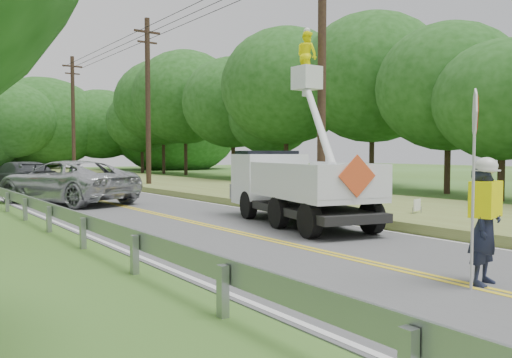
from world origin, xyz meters
TOP-DOWN VIEW (x-y plane):
  - ground at (0.00, 0.00)m, footprint 140.00×140.00m
  - road at (0.00, 14.00)m, footprint 7.20×96.00m
  - guardrail at (-4.02, 14.91)m, footprint 0.18×48.00m
  - utility_poles at (5.00, 17.02)m, footprint 1.60×43.30m
  - tall_grass_verge at (7.10, 14.00)m, footprint 7.00×96.00m
  - treeline_right at (15.56, 26.74)m, footprint 12.08×52.94m
  - flagger at (0.24, -0.09)m, footprint 1.17×0.61m
  - bucket_truck at (2.74, 8.06)m, footprint 4.05×6.67m
  - suv_silver at (-1.50, 17.73)m, footprint 5.23×7.17m
  - suv_darkgrey at (-2.03, 24.39)m, footprint 3.30×6.08m
  - yard_sign at (5.61, 5.32)m, footprint 0.50×0.17m

SIDE VIEW (x-z plane):
  - ground at x=0.00m, z-range 0.00..0.00m
  - road at x=0.00m, z-range 0.00..0.02m
  - tall_grass_verge at x=7.10m, z-range 0.00..0.30m
  - yard_sign at x=5.61m, z-range 0.16..0.90m
  - guardrail at x=-4.02m, z-range 0.17..0.94m
  - suv_darkgrey at x=-2.03m, z-range 0.02..1.69m
  - suv_silver at x=-1.50m, z-range 0.02..1.83m
  - flagger at x=0.24m, z-range -0.44..2.72m
  - bucket_truck at x=2.74m, z-range -1.69..4.64m
  - utility_poles at x=5.00m, z-range 0.27..10.27m
  - treeline_right at x=15.56m, z-range 0.64..12.28m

